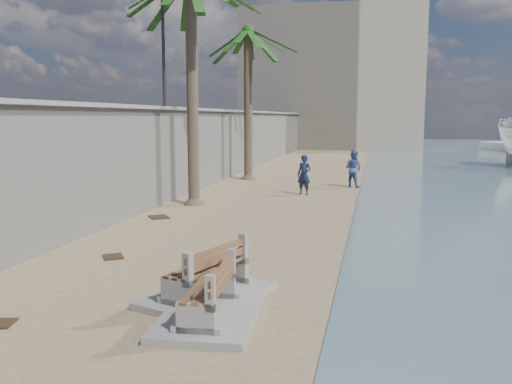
{
  "coord_description": "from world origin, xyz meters",
  "views": [
    {
      "loc": [
        2.65,
        -7.22,
        3.22
      ],
      "look_at": [
        -0.5,
        7.0,
        1.2
      ],
      "focal_mm": 38.0,
      "sensor_mm": 36.0,
      "label": 1
    }
  ],
  "objects": [
    {
      "name": "seawall",
      "position": [
        -5.2,
        20.0,
        1.75
      ],
      "size": [
        0.45,
        70.0,
        3.5
      ],
      "primitive_type": "cube",
      "color": "gray",
      "rests_on": "ground_plane"
    },
    {
      "name": "palm_back",
      "position": [
        -3.8,
        20.04,
        7.39
      ],
      "size": [
        5.0,
        5.0,
        8.41
      ],
      "color": "brown",
      "rests_on": "ground_plane"
    },
    {
      "name": "bench_far",
      "position": [
        -0.21,
        1.68,
        0.42
      ],
      "size": [
        2.23,
        2.69,
        0.96
      ],
      "color": "gray",
      "rests_on": "ground_plane"
    },
    {
      "name": "debris_d",
      "position": [
        -3.22,
        3.97,
        0.01
      ],
      "size": [
        0.66,
        0.69,
        0.03
      ],
      "primitive_type": "cube",
      "rotation": [
        0.0,
        0.0,
        2.15
      ],
      "color": "#382616",
      "rests_on": "ground_plane"
    },
    {
      "name": "streetlight",
      "position": [
        -5.1,
        12.0,
        6.64
      ],
      "size": [
        0.28,
        0.28,
        5.12
      ],
      "color": "#2D2D33",
      "rests_on": "wall_cap"
    },
    {
      "name": "end_building",
      "position": [
        -2.0,
        52.0,
        7.0
      ],
      "size": [
        18.0,
        12.0,
        14.0
      ],
      "primitive_type": "cube",
      "color": "#B7AA93",
      "rests_on": "ground_plane"
    },
    {
      "name": "person_b",
      "position": [
        1.66,
        18.03,
        0.95
      ],
      "size": [
        1.14,
        1.06,
        1.9
      ],
      "primitive_type": "imported",
      "rotation": [
        0.0,
        0.0,
        2.64
      ],
      "color": "#475D93",
      "rests_on": "ground_plane"
    },
    {
      "name": "debris_c",
      "position": [
        -4.15,
        8.91,
        0.01
      ],
      "size": [
        0.89,
        0.92,
        0.03
      ],
      "primitive_type": "cube",
      "rotation": [
        0.0,
        0.0,
        5.35
      ],
      "color": "#382616",
      "rests_on": "ground_plane"
    },
    {
      "name": "wall_cap",
      "position": [
        -5.2,
        20.0,
        3.55
      ],
      "size": [
        0.8,
        70.0,
        0.12
      ],
      "primitive_type": "cube",
      "color": "gray",
      "rests_on": "seawall"
    },
    {
      "name": "person_a",
      "position": [
        -0.24,
        15.05,
        0.96
      ],
      "size": [
        0.81,
        0.67,
        1.92
      ],
      "primitive_type": "imported",
      "rotation": [
        0.0,
        0.0,
        -0.35
      ],
      "color": "#15213A",
      "rests_on": "ground_plane"
    },
    {
      "name": "ground_plane",
      "position": [
        0.0,
        0.0,
        0.0
      ],
      "size": [
        140.0,
        140.0,
        0.0
      ],
      "primitive_type": "plane",
      "color": "#917958"
    },
    {
      "name": "bench_near",
      "position": [
        0.13,
        0.68,
        0.39
      ],
      "size": [
        1.62,
        2.26,
        0.9
      ],
      "color": "gray",
      "rests_on": "ground_plane"
    }
  ]
}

